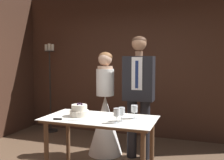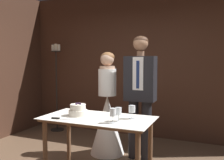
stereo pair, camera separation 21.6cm
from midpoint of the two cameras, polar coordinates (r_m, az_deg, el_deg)
The scene contains 10 objects.
wall_back at distance 4.92m, azimuth 8.56°, elevation 3.58°, with size 5.10×0.12×2.82m, color #472B1E.
cake_table at distance 3.08m, azimuth -1.22°, elevation -10.50°, with size 1.36×0.70×0.80m.
tiered_cake at distance 3.16m, azimuth -5.84°, elevation -6.94°, with size 0.24×0.24×0.17m.
cake_knife at distance 3.00m, azimuth -9.39°, elevation -8.74°, with size 0.42×0.10×0.02m.
wine_glass_near at distance 2.77m, azimuth 2.45°, elevation -7.55°, with size 0.07×0.07×0.17m.
wine_glass_middle at distance 2.99m, azimuth 6.67°, elevation -6.69°, with size 0.08×0.08×0.16m.
wine_glass_far at distance 2.86m, azimuth 3.66°, elevation -7.24°, with size 0.07×0.07×0.16m.
bride at distance 4.00m, azimuth 0.47°, elevation -8.34°, with size 0.54×0.54×1.62m.
groom at distance 3.75m, azimuth 8.11°, elevation -2.17°, with size 0.45×0.25×1.84m.
candle_stand at distance 5.35m, azimuth -11.46°, elevation -1.34°, with size 0.28×0.28×1.83m.
Camera 2 is at (1.32, -2.36, 1.50)m, focal length 40.00 mm.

